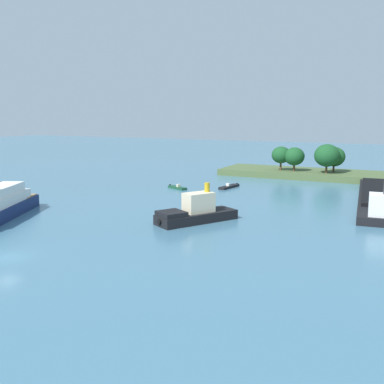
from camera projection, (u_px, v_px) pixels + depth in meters
The scene contains 7 objects.
ground_plane at pixel (6, 258), 44.30m from camera, with size 400.00×400.00×0.00m, color teal.
treeline_island at pixel (354, 166), 96.50m from camera, with size 51.52×13.84×9.32m.
fishing_skiff at pixel (229, 187), 86.35m from camera, with size 2.14×6.25×0.95m.
small_motorboat at pixel (177, 188), 85.26m from camera, with size 4.67×3.07×0.93m.
cargo_barge at pixel (379, 196), 73.02m from camera, with size 9.78×39.75×5.70m.
tugboat at pixel (195, 212), 58.81m from camera, with size 8.62×11.41×5.06m.
channel_buoy_red at pixel (189, 199), 70.94m from camera, with size 0.70×0.70×1.90m.
Camera 1 is at (35.46, -29.85, 13.98)m, focal length 41.89 mm.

